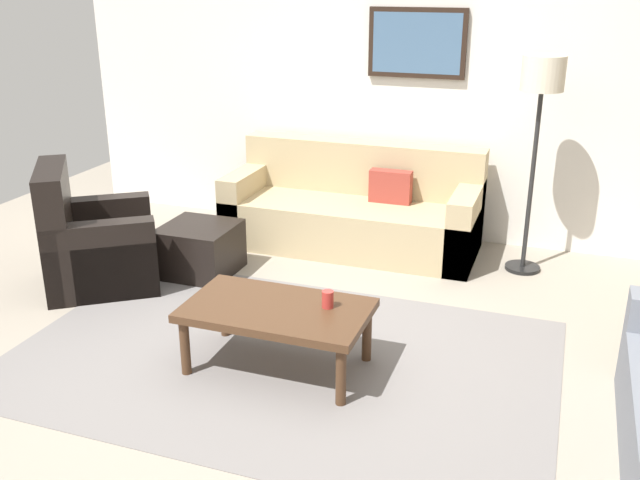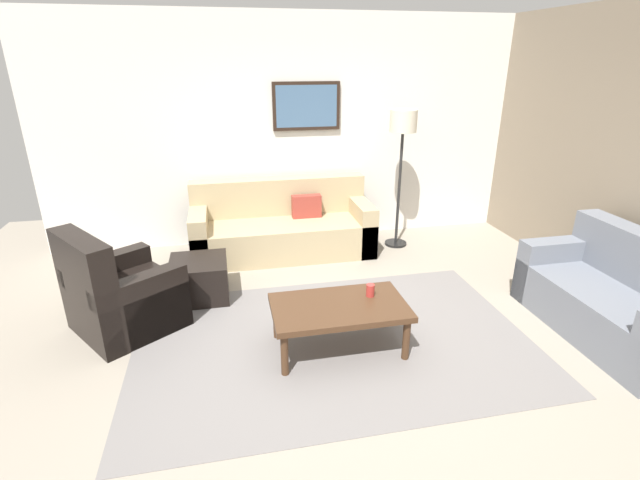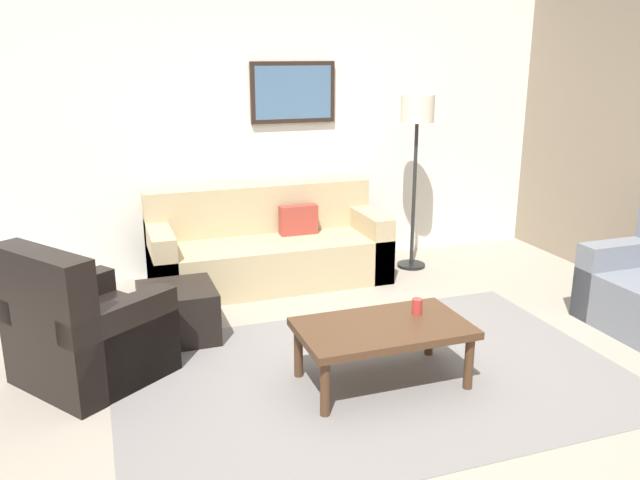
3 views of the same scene
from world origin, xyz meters
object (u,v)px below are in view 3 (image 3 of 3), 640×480
armchair_leather (82,338)px  lamp_standing (417,127)px  coffee_table (383,332)px  cup (417,306)px  couch_main (267,249)px  ottoman (178,313)px  framed_artwork (293,92)px

armchair_leather → lamp_standing: size_ratio=0.65×
coffee_table → cup: 0.32m
couch_main → armchair_leather: (-1.65, -1.54, 0.01)m
lamp_standing → cup: bearing=-116.5°
ottoman → framed_artwork: framed_artwork is taller
couch_main → cup: couch_main is taller
lamp_standing → framed_artwork: (-1.07, 0.52, 0.31)m
framed_artwork → couch_main: bearing=-135.1°
coffee_table → framed_artwork: bearing=85.3°
couch_main → armchair_leather: bearing=-137.1°
ottoman → couch_main: bearing=47.2°
lamp_standing → coffee_table: bearing=-121.6°
coffee_table → framed_artwork: framed_artwork is taller
ottoman → lamp_standing: size_ratio=0.33×
couch_main → cup: size_ratio=20.64×
couch_main → framed_artwork: framed_artwork is taller
ottoman → coffee_table: 1.65m
coffee_table → cup: cup is taller
framed_artwork → coffee_table: bearing=-94.7°
armchair_leather → cup: bearing=-15.4°
lamp_standing → framed_artwork: bearing=154.3°
couch_main → cup: bearing=-77.4°
coffee_table → lamp_standing: lamp_standing is taller
ottoman → framed_artwork: (1.38, 1.45, 1.52)m
ottoman → lamp_standing: lamp_standing is taller
cup → lamp_standing: bearing=63.5°
couch_main → ottoman: couch_main is taller
lamp_standing → framed_artwork: size_ratio=2.04×
cup → lamp_standing: size_ratio=0.06×
cup → ottoman: bearing=143.7°
coffee_table → framed_artwork: size_ratio=1.31×
armchair_leather → framed_artwork: framed_artwork is taller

